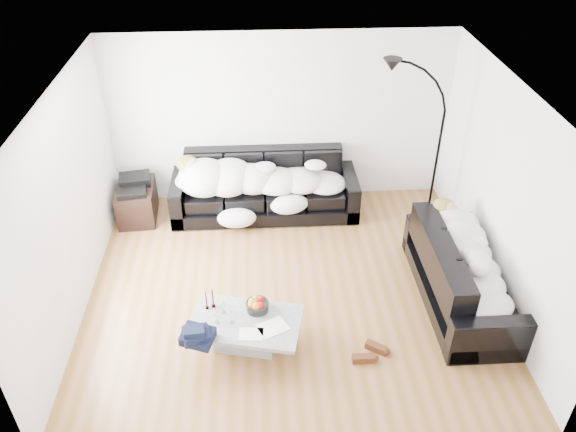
{
  "coord_description": "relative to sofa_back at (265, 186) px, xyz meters",
  "views": [
    {
      "loc": [
        -0.34,
        -5.37,
        4.78
      ],
      "look_at": [
        0.0,
        0.3,
        0.9
      ],
      "focal_mm": 35.0,
      "sensor_mm": 36.0,
      "label": 1
    }
  ],
  "objects": [
    {
      "name": "wall_right",
      "position": [
        2.76,
        -1.77,
        0.85
      ],
      "size": [
        0.02,
        4.5,
        2.6
      ],
      "primitive_type": "cube",
      "color": "silver",
      "rests_on": "ground"
    },
    {
      "name": "candle_left",
      "position": [
        -0.71,
        -2.46,
        0.02
      ],
      "size": [
        0.05,
        0.05,
        0.23
      ],
      "primitive_type": "cylinder",
      "rotation": [
        0.0,
        0.0,
        -0.27
      ],
      "color": "maroon",
      "rests_on": "coffee_table"
    },
    {
      "name": "wall_left",
      "position": [
        -2.24,
        -1.77,
        0.85
      ],
      "size": [
        0.02,
        4.5,
        2.6
      ],
      "primitive_type": "cube",
      "color": "silver",
      "rests_on": "ground"
    },
    {
      "name": "wine_glass_c",
      "position": [
        -0.43,
        -2.69,
        -0.02
      ],
      "size": [
        0.07,
        0.07,
        0.15
      ],
      "primitive_type": "cylinder",
      "rotation": [
        0.0,
        0.0,
        -0.04
      ],
      "color": "white",
      "rests_on": "coffee_table"
    },
    {
      "name": "navy_jacket",
      "position": [
        -0.79,
        -2.97,
        0.07
      ],
      "size": [
        0.38,
        0.32,
        0.18
      ],
      "primitive_type": null,
      "rotation": [
        0.0,
        0.0,
        0.09
      ],
      "color": "black",
      "rests_on": "coffee_table"
    },
    {
      "name": "fruit_bowl",
      "position": [
        -0.15,
        -2.51,
        -0.01
      ],
      "size": [
        0.32,
        0.32,
        0.16
      ],
      "primitive_type": "cylinder",
      "rotation": [
        0.0,
        0.0,
        0.26
      ],
      "color": "white",
      "rests_on": "coffee_table"
    },
    {
      "name": "newspaper_a",
      "position": [
        0.01,
        -2.8,
        -0.09
      ],
      "size": [
        0.39,
        0.35,
        0.01
      ],
      "primitive_type": "cube",
      "rotation": [
        0.0,
        0.0,
        0.46
      ],
      "color": "silver",
      "rests_on": "coffee_table"
    },
    {
      "name": "teal_cushion",
      "position": [
        2.28,
        -1.43,
        0.27
      ],
      "size": [
        0.42,
        0.38,
        0.2
      ],
      "primitive_type": "ellipsoid",
      "rotation": [
        0.0,
        0.0,
        0.24
      ],
      "color": "#0B4F43",
      "rests_on": "sofa_right"
    },
    {
      "name": "wine_glass_b",
      "position": [
        -0.59,
        -2.69,
        -0.02
      ],
      "size": [
        0.08,
        0.08,
        0.16
      ],
      "primitive_type": "cylinder",
      "rotation": [
        0.0,
        0.0,
        -0.17
      ],
      "color": "white",
      "rests_on": "coffee_table"
    },
    {
      "name": "wine_glass_a",
      "position": [
        -0.53,
        -2.54,
        -0.01
      ],
      "size": [
        0.08,
        0.08,
        0.16
      ],
      "primitive_type": "cylinder",
      "rotation": [
        0.0,
        0.0,
        0.32
      ],
      "color": "white",
      "rests_on": "coffee_table"
    },
    {
      "name": "shoes",
      "position": [
        1.07,
        -2.95,
        -0.4
      ],
      "size": [
        0.46,
        0.37,
        0.09
      ],
      "primitive_type": null,
      "rotation": [
        0.0,
        0.0,
        -0.2
      ],
      "color": "#472311",
      "rests_on": "ground"
    },
    {
      "name": "stereo",
      "position": [
        -1.9,
        -0.04,
        0.14
      ],
      "size": [
        0.49,
        0.41,
        0.13
      ],
      "primitive_type": "cube",
      "rotation": [
        0.0,
        0.0,
        0.17
      ],
      "color": "black",
      "rests_on": "av_cabinet"
    },
    {
      "name": "sofa_back",
      "position": [
        0.0,
        0.0,
        0.0
      ],
      "size": [
        2.75,
        0.95,
        0.9
      ],
      "primitive_type": "cube",
      "color": "black",
      "rests_on": "ground"
    },
    {
      "name": "candle_right",
      "position": [
        -0.64,
        -2.44,
        0.03
      ],
      "size": [
        0.05,
        0.05,
        0.24
      ],
      "primitive_type": "cylinder",
      "rotation": [
        0.0,
        0.0,
        -0.06
      ],
      "color": "maroon",
      "rests_on": "coffee_table"
    },
    {
      "name": "sleeper_right",
      "position": [
        2.34,
        -2.09,
        0.19
      ],
      "size": [
        0.77,
        1.83,
        0.45
      ],
      "primitive_type": null,
      "rotation": [
        0.0,
        0.0,
        1.57
      ],
      "color": "silver",
      "rests_on": "sofa_right"
    },
    {
      "name": "sleeper_back",
      "position": [
        0.0,
        -0.05,
        0.2
      ],
      "size": [
        2.32,
        0.8,
        0.46
      ],
      "primitive_type": null,
      "color": "silver",
      "rests_on": "sofa_back"
    },
    {
      "name": "wall_back",
      "position": [
        0.26,
        0.48,
        0.85
      ],
      "size": [
        5.0,
        0.02,
        2.6
      ],
      "primitive_type": "cube",
      "color": "silver",
      "rests_on": "ground"
    },
    {
      "name": "newspaper_b",
      "position": [
        -0.22,
        -2.89,
        -0.09
      ],
      "size": [
        0.27,
        0.2,
        0.01
      ],
      "primitive_type": "cube",
      "rotation": [
        0.0,
        0.0,
        -0.06
      ],
      "color": "silver",
      "rests_on": "coffee_table"
    },
    {
      "name": "sofa_right",
      "position": [
        2.34,
        -2.09,
        -0.02
      ],
      "size": [
        0.91,
        2.13,
        0.86
      ],
      "primitive_type": "cube",
      "rotation": [
        0.0,
        0.0,
        1.57
      ],
      "color": "black",
      "rests_on": "ground"
    },
    {
      "name": "av_cabinet",
      "position": [
        -1.9,
        -0.04,
        -0.19
      ],
      "size": [
        0.57,
        0.79,
        0.53
      ],
      "primitive_type": "cube",
      "rotation": [
        0.0,
        0.0,
        0.06
      ],
      "color": "black",
      "rests_on": "ground"
    },
    {
      "name": "floor_lamp",
      "position": [
        2.36,
        -0.49,
        0.66
      ],
      "size": [
        0.83,
        0.39,
        2.21
      ],
      "primitive_type": null,
      "rotation": [
        0.0,
        0.0,
        -0.08
      ],
      "color": "black",
      "rests_on": "ground"
    },
    {
      "name": "ground",
      "position": [
        0.26,
        -1.77,
        -0.45
      ],
      "size": [
        5.0,
        5.0,
        0.0
      ],
      "primitive_type": "plane",
      "color": "brown",
      "rests_on": "ground"
    },
    {
      "name": "coffee_table",
      "position": [
        -0.28,
        -2.68,
        -0.27
      ],
      "size": [
        1.34,
        0.96,
        0.36
      ],
      "primitive_type": "cube",
      "rotation": [
        0.0,
        0.0,
        -0.22
      ],
      "color": "#939699",
      "rests_on": "ground"
    },
    {
      "name": "ceiling",
      "position": [
        0.26,
        -1.77,
        2.15
      ],
      "size": [
        5.0,
        5.0,
        0.0
      ],
      "primitive_type": "plane",
      "color": "white",
      "rests_on": "ground"
    }
  ]
}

